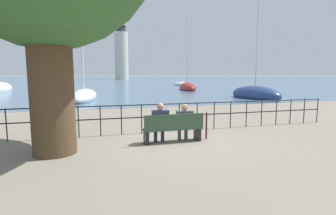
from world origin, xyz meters
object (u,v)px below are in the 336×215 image
Objects in this scene: seated_person_left at (160,121)px; sailboat_4 at (187,87)px; seated_person_right at (184,121)px; park_bench at (173,129)px; harbor_lighthouse at (121,53)px; sailboat_3 at (84,96)px; closed_umbrella at (206,124)px; sailboat_2 at (182,84)px; sailboat_0 at (255,94)px.

sailboat_4 reaches higher than seated_person_left.
seated_person_right is at bearing -100.98° from sailboat_4.
park_bench is 1.51× the size of seated_person_left.
seated_person_right reaches higher than park_bench.
park_bench is 104.17m from harbor_lighthouse.
seated_person_left is 104.11m from harbor_lighthouse.
sailboat_3 is 0.72× the size of sailboat_4.
seated_person_left is at bearing -74.12° from sailboat_3.
closed_umbrella is at bearing 6.47° from park_bench.
park_bench is at bearing -95.38° from harbor_lighthouse.
seated_person_left is at bearing -95.60° from harbor_lighthouse.
harbor_lighthouse reaches higher than sailboat_2.
seated_person_right is 40.83m from sailboat_2.
seated_person_left is 41.10m from sailboat_2.
sailboat_3 is at bearing -98.25° from harbor_lighthouse.
sailboat_3 is at bearing 102.66° from seated_person_right.
sailboat_2 is 13.65m from sailboat_4.
seated_person_left reaches higher than park_bench.
sailboat_3 is 89.47m from harbor_lighthouse.
seated_person_left is 1.05× the size of seated_person_right.
sailboat_2 is (13.43, 38.56, -0.41)m from seated_person_right.
closed_umbrella is 0.04× the size of harbor_lighthouse.
seated_person_right is 15.57m from sailboat_3.
sailboat_3 is at bearing 162.71° from sailboat_0.
sailboat_3 is at bearing -132.02° from sailboat_4.
sailboat_3 is (-16.84, -23.36, 0.06)m from sailboat_2.
sailboat_2 is at bearing 83.06° from sailboat_4.
closed_umbrella is at bearing 2.11° from seated_person_left.
sailboat_0 is at bearing -88.96° from harbor_lighthouse.
seated_person_left is at bearing -139.62° from sailboat_0.
sailboat_4 is at bearing 67.92° from seated_person_left.
harbor_lighthouse is (-0.22, 77.64, 10.51)m from sailboat_4.
sailboat_0 reaches higher than sailboat_2.
harbor_lighthouse is (9.34, 103.11, 10.23)m from seated_person_right.
park_bench is 0.15× the size of sailboat_4.
harbor_lighthouse reaches higher than sailboat_4.
seated_person_left is 27.49m from sailboat_4.
sailboat_4 is at bearing 70.96° from closed_umbrella.
sailboat_2 is at bearing 69.77° from seated_person_left.
seated_person_right is (0.39, 0.08, 0.22)m from park_bench.
closed_umbrella is at bearing -135.71° from sailboat_0.
sailboat_0 is 1.22× the size of sailboat_2.
sailboat_2 is 65.56m from harbor_lighthouse.
seated_person_right is 0.80m from closed_umbrella.
sailboat_3 reaches higher than sailboat_0.
closed_umbrella is at bearing -68.46° from sailboat_3.
sailboat_4 is (10.33, 25.47, -0.31)m from seated_person_left.
seated_person_right is 0.09× the size of sailboat_4.
sailboat_0 is (10.99, 12.27, -0.30)m from seated_person_right.
seated_person_right is 0.05× the size of harbor_lighthouse.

